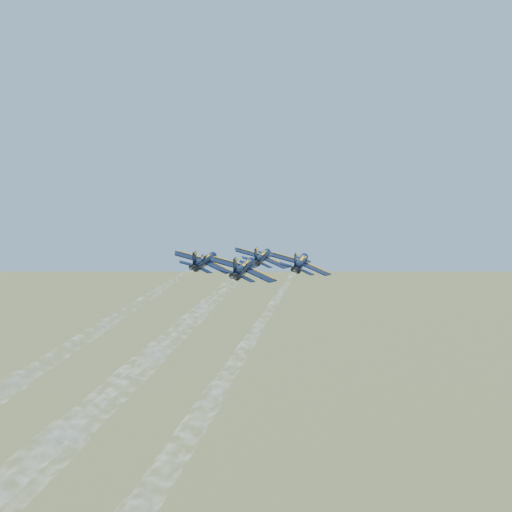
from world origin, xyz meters
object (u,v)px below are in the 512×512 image
at_px(jet_lead, 262,257).
at_px(jet_left, 205,261).
at_px(jet_right, 301,263).
at_px(jet_slot, 244,268).

relative_size(jet_lead, jet_left, 1.00).
bearing_deg(jet_left, jet_right, 1.02).
height_order(jet_lead, jet_right, same).
xyz_separation_m(jet_lead, jet_left, (-6.42, -13.22, 0.00)).
height_order(jet_lead, jet_slot, same).
height_order(jet_left, jet_slot, same).
relative_size(jet_left, jet_right, 1.00).
relative_size(jet_right, jet_slot, 1.00).
distance_m(jet_lead, jet_right, 14.24).
distance_m(jet_lead, jet_slot, 21.94).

